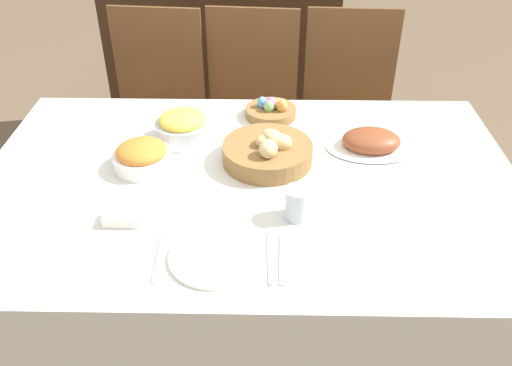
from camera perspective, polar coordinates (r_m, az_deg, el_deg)
ground_plane at (r=2.19m, az=-0.56°, el=-16.00°), size 12.00×12.00×0.00m
dining_table at (r=1.92m, az=-0.63°, el=-8.87°), size 1.68×1.09×0.76m
chair_far_left at (r=2.60m, az=-10.41°, el=7.40°), size 0.46×0.46×0.98m
chair_far_right at (r=2.58m, az=9.67°, el=7.25°), size 0.44×0.44×0.98m
chair_far_center at (r=2.55m, az=-0.63°, el=7.44°), size 0.45×0.45×0.98m
sideboard at (r=3.30m, az=-3.42°, el=13.29°), size 1.29×0.44×0.98m
bread_basket at (r=1.74m, az=1.28°, el=3.33°), size 0.29×0.29×0.11m
egg_basket at (r=2.01m, az=1.60°, el=7.65°), size 0.19×0.19×0.08m
ham_platter at (r=1.85m, az=12.01°, el=4.24°), size 0.30×0.21×0.07m
carrot_bowl at (r=1.75m, az=-11.88°, el=2.80°), size 0.19×0.19×0.09m
pineapple_bowl at (r=1.87m, az=-7.72°, el=5.89°), size 0.19×0.19×0.11m
dinner_plate at (r=1.40m, az=-4.43°, el=-7.72°), size 0.23×0.23×0.01m
fork at (r=1.42m, az=-10.19°, el=-7.63°), size 0.01×0.19×0.00m
knife at (r=1.39m, az=1.46°, el=-7.89°), size 0.01×0.19×0.00m
spoon at (r=1.39m, az=2.71°, el=-7.90°), size 0.01×0.19×0.00m
drinking_cup at (r=1.50m, az=4.40°, el=-2.13°), size 0.07×0.07×0.09m
butter_dish at (r=1.54m, az=-13.83°, el=-3.52°), size 0.10×0.06×0.03m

